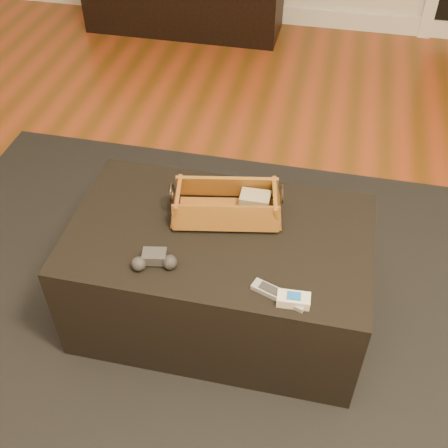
% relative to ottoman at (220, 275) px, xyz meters
% --- Properties ---
extents(floor, '(5.00, 5.50, 0.01)m').
position_rel_ottoman_xyz_m(floor, '(-0.00, -0.11, -0.23)').
color(floor, brown).
rests_on(floor, ground).
extents(baseboard, '(5.00, 0.04, 0.12)m').
position_rel_ottoman_xyz_m(baseboard, '(-0.00, 2.62, -0.16)').
color(baseboard, white).
rests_on(baseboard, floor).
extents(area_rug, '(2.60, 2.00, 0.01)m').
position_rel_ottoman_xyz_m(area_rug, '(-0.00, -0.05, -0.22)').
color(area_rug, black).
rests_on(area_rug, floor).
extents(ottoman, '(1.00, 0.60, 0.42)m').
position_rel_ottoman_xyz_m(ottoman, '(0.00, 0.00, 0.00)').
color(ottoman, black).
rests_on(ottoman, area_rug).
extents(tv_remote, '(0.20, 0.10, 0.02)m').
position_rel_ottoman_xyz_m(tv_remote, '(-0.01, 0.07, 0.23)').
color(tv_remote, black).
rests_on(tv_remote, wicker_basket).
extents(cloth_bundle, '(0.10, 0.07, 0.05)m').
position_rel_ottoman_xyz_m(cloth_bundle, '(0.09, 0.13, 0.25)').
color(cloth_bundle, tan).
rests_on(cloth_bundle, wicker_basket).
extents(wicker_basket, '(0.39, 0.25, 0.13)m').
position_rel_ottoman_xyz_m(wicker_basket, '(0.00, 0.09, 0.25)').
color(wicker_basket, '#AA6926').
rests_on(wicker_basket, ottoman).
extents(game_controller, '(0.15, 0.10, 0.05)m').
position_rel_ottoman_xyz_m(game_controller, '(-0.16, -0.19, 0.23)').
color(game_controller, '#303033').
rests_on(game_controller, ottoman).
extents(silver_remote, '(0.17, 0.09, 0.02)m').
position_rel_ottoman_xyz_m(silver_remote, '(0.23, -0.23, 0.22)').
color(silver_remote, '#9EA1A5').
rests_on(silver_remote, ottoman).
extents(cream_gadget, '(0.10, 0.05, 0.04)m').
position_rel_ottoman_xyz_m(cream_gadget, '(0.27, -0.24, 0.23)').
color(cream_gadget, beige).
rests_on(cream_gadget, ottoman).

